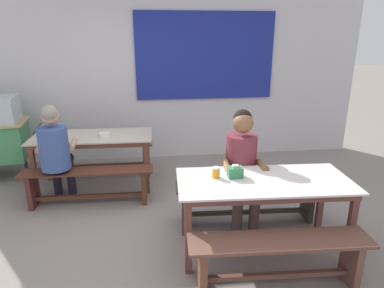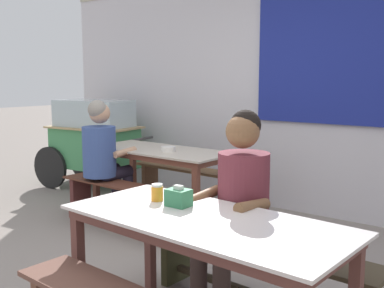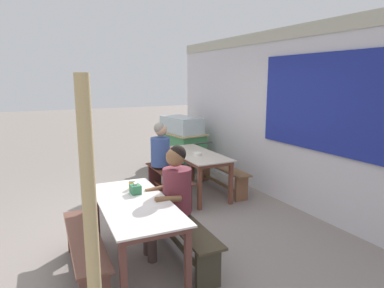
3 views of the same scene
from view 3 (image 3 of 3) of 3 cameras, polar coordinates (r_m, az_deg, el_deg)
name	(u,v)px [view 3 (image 3 of 3)]	position (r m, az deg, el deg)	size (l,w,h in m)	color
ground_plane	(147,226)	(5.01, -7.64, -13.56)	(40.00, 40.00, 0.00)	gray
backdrop_wall	(284,113)	(5.84, 15.43, 5.08)	(7.03, 0.23, 2.89)	silver
dining_table_far	(196,157)	(6.06, 0.62, -2.30)	(1.63, 0.73, 0.76)	beige
dining_table_near	(135,209)	(3.78, -9.70, -10.76)	(1.68, 0.81, 0.76)	silver
bench_far_back	(221,173)	(6.40, 4.97, -4.97)	(1.60, 0.31, 0.47)	brown
bench_far_front	(168,182)	(5.94, -4.09, -6.41)	(1.63, 0.31, 0.47)	#532B1E
bench_near_back	(181,231)	(4.08, -1.91, -14.50)	(1.67, 0.39, 0.47)	#403625
bench_near_front	(85,250)	(3.85, -17.68, -16.74)	(1.55, 0.39, 0.47)	brown
food_cart	(181,139)	(7.73, -1.90, 0.88)	(1.66, 0.89, 1.23)	#449458
person_left_back_turned	(163,152)	(6.18, -4.89, -1.41)	(0.47, 0.57, 1.30)	#221D2C
person_right_near_table	(172,193)	(3.99, -3.41, -8.26)	(0.46, 0.58, 1.33)	#463530
tissue_box	(135,189)	(4.00, -9.58, -7.54)	(0.14, 0.11, 0.13)	#327B4F
condiment_jar	(132,185)	(4.17, -10.17, -6.79)	(0.08, 0.08, 0.11)	orange
soup_bowl	(197,154)	(5.86, 0.86, -1.70)	(0.15, 0.15, 0.05)	silver
wooden_support_post	(91,235)	(2.41, -16.73, -14.53)	(0.09, 0.09, 2.12)	tan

